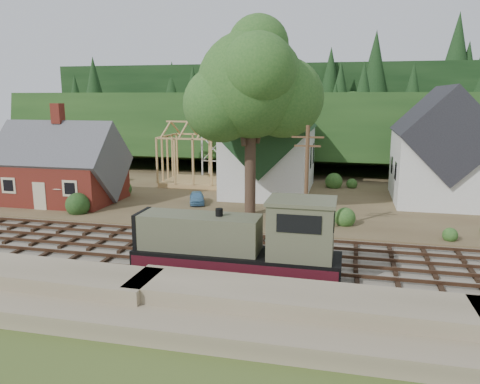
# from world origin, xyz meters

# --- Properties ---
(ground) EXTENTS (140.00, 140.00, 0.00)m
(ground) POSITION_xyz_m (0.00, 0.00, 0.00)
(ground) COLOR #384C1E
(ground) RESTS_ON ground
(embankment) EXTENTS (64.00, 5.00, 1.60)m
(embankment) POSITION_xyz_m (0.00, -8.50, 0.00)
(embankment) COLOR #7F7259
(embankment) RESTS_ON ground
(railroad_bed) EXTENTS (64.00, 11.00, 0.16)m
(railroad_bed) POSITION_xyz_m (0.00, 0.00, 0.08)
(railroad_bed) COLOR #726B5B
(railroad_bed) RESTS_ON ground
(village_flat) EXTENTS (64.00, 26.00, 0.30)m
(village_flat) POSITION_xyz_m (0.00, 18.00, 0.15)
(village_flat) COLOR brown
(village_flat) RESTS_ON ground
(hillside) EXTENTS (70.00, 28.96, 12.74)m
(hillside) POSITION_xyz_m (0.00, 42.00, 0.00)
(hillside) COLOR #1E3F19
(hillside) RESTS_ON ground
(ridge) EXTENTS (80.00, 20.00, 12.00)m
(ridge) POSITION_xyz_m (0.00, 58.00, 0.00)
(ridge) COLOR black
(ridge) RESTS_ON ground
(depot) EXTENTS (10.80, 7.41, 9.00)m
(depot) POSITION_xyz_m (-16.00, 11.00, 3.21)
(depot) COLOR #5B2214
(depot) RESTS_ON village_flat
(church) EXTENTS (8.40, 15.17, 13.00)m
(church) POSITION_xyz_m (2.00, 19.68, 5.18)
(church) COLOR silver
(church) RESTS_ON village_flat
(farmhouse) EXTENTS (8.40, 10.80, 10.60)m
(farmhouse) POSITION_xyz_m (18.00, 19.00, 4.87)
(farmhouse) COLOR silver
(farmhouse) RESTS_ON village_flat
(timber_frame) EXTENTS (8.20, 6.20, 6.99)m
(timber_frame) POSITION_xyz_m (-6.00, 22.00, 3.27)
(timber_frame) COLOR tan
(timber_frame) RESTS_ON village_flat
(lattice_tower) EXTENTS (3.20, 3.20, 12.12)m
(lattice_tower) POSITION_xyz_m (-6.00, 28.00, 10.03)
(lattice_tower) COLOR silver
(lattice_tower) RESTS_ON village_flat
(big_tree) EXTENTS (10.90, 8.40, 14.70)m
(big_tree) POSITION_xyz_m (2.17, 10.08, 10.22)
(big_tree) COLOR #38281E
(big_tree) RESTS_ON village_flat
(telegraph_pole_near) EXTENTS (2.20, 0.28, 8.00)m
(telegraph_pole_near) POSITION_xyz_m (7.00, 5.20, 4.25)
(telegraph_pole_near) COLOR #4C331E
(telegraph_pole_near) RESTS_ON ground
(locomotive) EXTENTS (11.23, 2.81, 4.51)m
(locomotive) POSITION_xyz_m (4.38, -3.00, 2.02)
(locomotive) COLOR black
(locomotive) RESTS_ON railroad_bed
(car_blue) EXTENTS (2.31, 3.51, 1.11)m
(car_blue) POSITION_xyz_m (-3.55, 12.80, 0.86)
(car_blue) COLOR #5892BE
(car_blue) RESTS_ON village_flat
(patio_set) EXTENTS (2.09, 2.09, 2.33)m
(patio_set) POSITION_xyz_m (-14.24, 8.43, 2.28)
(patio_set) COLOR silver
(patio_set) RESTS_ON village_flat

